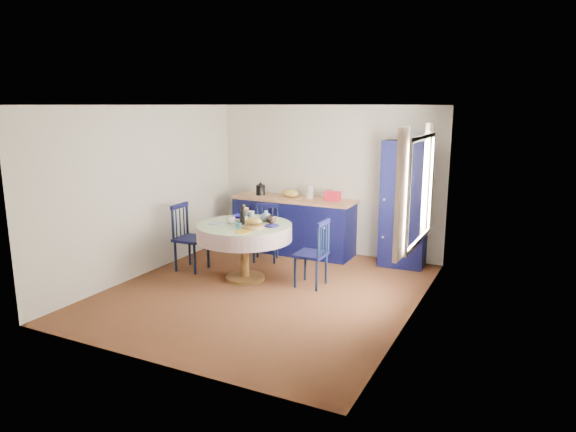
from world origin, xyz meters
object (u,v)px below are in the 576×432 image
(mug_b, at_px, (239,226))
(mug_a, at_px, (231,220))
(chair_right, at_px, (314,253))
(pantry_cabinet, at_px, (405,204))
(mug_c, at_px, (271,219))
(chair_left, at_px, (189,237))
(dining_table, at_px, (245,233))
(kitchen_counter, at_px, (294,225))
(chair_far, at_px, (266,232))
(cobalt_bowl, at_px, (242,217))
(mug_d, at_px, (251,214))

(mug_b, bearing_deg, mug_a, 139.86)
(mug_a, bearing_deg, chair_right, 10.64)
(pantry_cabinet, relative_size, mug_a, 14.88)
(mug_a, distance_m, mug_c, 0.58)
(chair_left, height_order, chair_right, chair_left)
(mug_c, bearing_deg, dining_table, -142.88)
(mug_a, xyz_separation_m, mug_c, (0.52, 0.28, 0.00))
(kitchen_counter, xyz_separation_m, chair_far, (-0.22, -0.60, -0.03))
(kitchen_counter, distance_m, chair_far, 0.64)
(kitchen_counter, relative_size, chair_right, 2.23)
(chair_far, xyz_separation_m, mug_a, (-0.00, -1.04, 0.42))
(kitchen_counter, relative_size, chair_left, 2.09)
(chair_far, height_order, chair_right, chair_right)
(pantry_cabinet, bearing_deg, chair_far, -164.29)
(mug_b, xyz_separation_m, mug_c, (0.24, 0.51, 0.01))
(mug_b, bearing_deg, dining_table, 103.26)
(kitchen_counter, distance_m, dining_table, 1.61)
(chair_right, bearing_deg, mug_b, -63.89)
(dining_table, xyz_separation_m, cobalt_bowl, (-0.24, 0.30, 0.15))
(chair_right, bearing_deg, pantry_cabinet, 149.89)
(dining_table, xyz_separation_m, chair_left, (-1.03, 0.04, -0.19))
(kitchen_counter, height_order, mug_d, kitchen_counter)
(mug_b, bearing_deg, mug_d, 106.43)
(mug_c, bearing_deg, chair_far, 123.70)
(mug_a, bearing_deg, chair_left, 174.20)
(dining_table, relative_size, chair_right, 1.43)
(dining_table, xyz_separation_m, mug_c, (0.31, 0.23, 0.18))
(kitchen_counter, height_order, pantry_cabinet, pantry_cabinet)
(chair_far, distance_m, cobalt_bowl, 0.80)
(mug_c, bearing_deg, kitchen_counter, 102.23)
(chair_left, relative_size, mug_a, 7.70)
(kitchen_counter, bearing_deg, mug_a, -97.62)
(dining_table, bearing_deg, mug_b, -76.74)
(mug_b, relative_size, cobalt_bowl, 0.39)
(kitchen_counter, relative_size, mug_c, 15.58)
(chair_right, bearing_deg, mug_d, -101.48)
(kitchen_counter, bearing_deg, chair_far, -109.78)
(kitchen_counter, xyz_separation_m, mug_b, (0.05, -1.87, 0.38))
(mug_a, relative_size, mug_c, 0.97)
(kitchen_counter, relative_size, mug_b, 23.73)
(mug_d, height_order, cobalt_bowl, mug_d)
(pantry_cabinet, xyz_separation_m, mug_a, (-2.09, -1.74, -0.11))
(chair_right, height_order, mug_b, chair_right)
(mug_a, height_order, mug_d, mug_a)
(pantry_cabinet, relative_size, mug_b, 21.93)
(pantry_cabinet, relative_size, mug_d, 18.03)
(mug_b, height_order, mug_d, mug_d)
(kitchen_counter, relative_size, chair_far, 2.34)
(pantry_cabinet, height_order, chair_right, pantry_cabinet)
(dining_table, relative_size, mug_d, 12.50)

